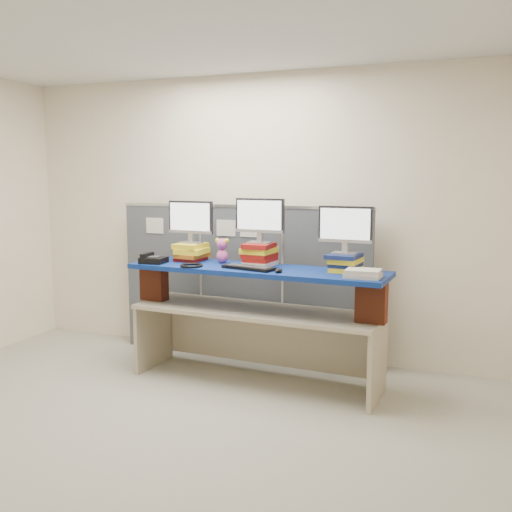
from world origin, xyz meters
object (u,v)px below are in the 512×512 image
at_px(desk, 256,324).
at_px(blue_board, 256,270).
at_px(monitor_left, 191,219).
at_px(monitor_right, 345,227).
at_px(monitor_center, 260,218).
at_px(desk_phone, 153,259).
at_px(keyboard, 249,268).

bearing_deg(desk, blue_board, 0.00).
height_order(monitor_left, monitor_right, monitor_left).
bearing_deg(desk, monitor_center, 98.19).
xyz_separation_m(desk, monitor_right, (0.75, 0.07, 0.87)).
xyz_separation_m(monitor_center, desk_phone, (-0.95, -0.21, -0.39)).
bearing_deg(keyboard, monitor_right, 27.10).
distance_m(desk, keyboard, 0.52).
height_order(blue_board, monitor_left, monitor_left).
bearing_deg(monitor_center, keyboard, -90.71).
relative_size(keyboard, desk_phone, 2.13).
distance_m(keyboard, desk_phone, 0.94).
bearing_deg(blue_board, desk_phone, -171.08).
relative_size(blue_board, monitor_center, 5.05).
distance_m(blue_board, monitor_center, 0.46).
xyz_separation_m(monitor_left, keyboard, (0.68, -0.27, -0.37)).
bearing_deg(desk, desk_phone, -171.08).
xyz_separation_m(desk, keyboard, (-0.03, -0.11, 0.51)).
height_order(monitor_center, monitor_right, monitor_center).
bearing_deg(monitor_right, monitor_left, 180.00).
height_order(blue_board, keyboard, keyboard).
bearing_deg(keyboard, monitor_center, 99.85).
relative_size(desk, keyboard, 4.56).
relative_size(monitor_center, monitor_right, 1.00).
xyz_separation_m(desk, monitor_left, (-0.70, 0.16, 0.88)).
xyz_separation_m(blue_board, desk_phone, (-0.96, -0.09, 0.05)).
distance_m(monitor_center, keyboard, 0.46).
height_order(desk, desk_phone, desk_phone).
distance_m(blue_board, monitor_left, 0.83).
relative_size(monitor_left, monitor_center, 1.00).
xyz_separation_m(desk, desk_phone, (-0.96, -0.09, 0.53)).
bearing_deg(monitor_left, desk, -9.43).
bearing_deg(desk_phone, monitor_left, 39.79).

